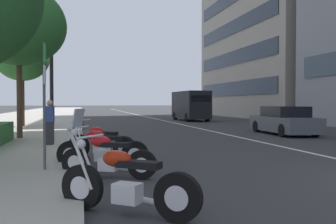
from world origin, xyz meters
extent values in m
cube|color=#A39E93|center=(30.00, 12.17, 0.07)|extent=(160.00, 10.25, 0.15)
cube|color=silver|center=(35.00, 0.00, 0.00)|extent=(110.00, 0.16, 0.01)
cylinder|color=black|center=(0.21, 7.06, 0.34)|extent=(0.50, 0.61, 0.68)
cylinder|color=silver|center=(0.21, 7.06, 0.34)|extent=(0.31, 0.35, 0.34)
cylinder|color=black|center=(-0.72, 5.82, 0.34)|extent=(0.50, 0.61, 0.68)
cylinder|color=silver|center=(-0.72, 5.82, 0.34)|extent=(0.31, 0.35, 0.34)
cube|color=silver|center=(-0.25, 6.44, 0.32)|extent=(0.44, 0.46, 0.28)
cube|color=black|center=(-0.36, 6.30, 0.74)|extent=(0.56, 0.64, 0.10)
ellipsoid|color=#991E0A|center=(-0.15, 6.58, 0.80)|extent=(0.47, 0.51, 0.24)
cylinder|color=silver|center=(0.11, 7.04, 0.64)|extent=(0.23, 0.28, 0.64)
cylinder|color=silver|center=(0.22, 6.95, 0.64)|extent=(0.23, 0.28, 0.64)
cylinder|color=silver|center=(0.11, 6.93, 1.10)|extent=(0.50, 0.39, 0.04)
sphere|color=silver|center=(0.22, 7.07, 0.98)|extent=(0.14, 0.14, 0.14)
cylinder|color=silver|center=(-0.31, 6.13, 0.20)|extent=(0.48, 0.60, 0.16)
cylinder|color=black|center=(2.87, 7.19, 0.31)|extent=(0.38, 0.61, 0.62)
cylinder|color=silver|center=(2.87, 7.19, 0.31)|extent=(0.25, 0.34, 0.31)
cylinder|color=black|center=(2.22, 5.84, 0.31)|extent=(0.38, 0.61, 0.62)
cylinder|color=silver|center=(2.22, 5.84, 0.31)|extent=(0.25, 0.34, 0.31)
cube|color=silver|center=(2.54, 6.52, 0.29)|extent=(0.40, 0.46, 0.28)
cube|color=black|center=(2.46, 6.36, 0.71)|extent=(0.48, 0.67, 0.10)
ellipsoid|color=#AD1116|center=(2.62, 6.67, 0.77)|extent=(0.42, 0.52, 0.24)
cylinder|color=silver|center=(2.77, 7.15, 0.62)|extent=(0.18, 0.30, 0.64)
cylinder|color=silver|center=(2.90, 7.09, 0.62)|extent=(0.18, 0.30, 0.64)
cylinder|color=silver|center=(2.80, 7.05, 1.07)|extent=(0.56, 0.29, 0.04)
sphere|color=silver|center=(2.88, 7.21, 0.95)|extent=(0.14, 0.14, 0.14)
cube|color=#B2BCC6|center=(2.84, 7.14, 1.25)|extent=(0.45, 0.30, 0.44)
cylinder|color=silver|center=(2.55, 6.20, 0.19)|extent=(0.38, 0.66, 0.16)
cylinder|color=black|center=(3.98, 7.33, 0.33)|extent=(0.29, 0.68, 0.67)
cylinder|color=silver|center=(3.98, 7.33, 0.33)|extent=(0.21, 0.36, 0.33)
cylinder|color=black|center=(3.58, 5.81, 0.33)|extent=(0.29, 0.68, 0.67)
cylinder|color=silver|center=(3.58, 5.81, 0.33)|extent=(0.21, 0.36, 0.33)
cube|color=silver|center=(3.78, 6.57, 0.32)|extent=(0.35, 0.43, 0.28)
cube|color=black|center=(3.74, 6.39, 0.73)|extent=(0.38, 0.67, 0.10)
ellipsoid|color=#AD1116|center=(3.83, 6.73, 0.79)|extent=(0.35, 0.51, 0.24)
cylinder|color=silver|center=(3.90, 7.27, 0.64)|extent=(0.12, 0.32, 0.64)
cylinder|color=silver|center=(4.03, 7.23, 0.64)|extent=(0.12, 0.32, 0.64)
cylinder|color=silver|center=(3.94, 7.17, 1.09)|extent=(0.59, 0.19, 0.04)
sphere|color=silver|center=(3.99, 7.35, 0.97)|extent=(0.14, 0.14, 0.14)
cylinder|color=silver|center=(3.85, 6.26, 0.20)|extent=(0.26, 0.69, 0.16)
cylinder|color=black|center=(5.71, 7.14, 0.34)|extent=(0.52, 0.61, 0.68)
cylinder|color=silver|center=(5.71, 7.14, 0.34)|extent=(0.31, 0.35, 0.34)
cylinder|color=black|center=(4.74, 5.92, 0.34)|extent=(0.52, 0.61, 0.68)
cylinder|color=silver|center=(4.74, 5.92, 0.34)|extent=(0.31, 0.35, 0.34)
cube|color=silver|center=(5.23, 6.53, 0.32)|extent=(0.44, 0.46, 0.28)
cube|color=black|center=(5.11, 6.39, 0.74)|extent=(0.57, 0.64, 0.10)
ellipsoid|color=#AD1116|center=(5.33, 6.66, 0.80)|extent=(0.47, 0.51, 0.24)
cylinder|color=silver|center=(5.61, 7.12, 0.65)|extent=(0.23, 0.28, 0.64)
cylinder|color=silver|center=(5.72, 7.03, 0.65)|extent=(0.23, 0.28, 0.64)
cylinder|color=silver|center=(5.61, 7.01, 1.10)|extent=(0.49, 0.40, 0.04)
sphere|color=silver|center=(5.72, 7.16, 0.98)|extent=(0.14, 0.14, 0.14)
cylinder|color=silver|center=(5.16, 6.23, 0.20)|extent=(0.50, 0.59, 0.16)
cube|color=#4C515B|center=(11.87, -2.89, 0.52)|extent=(4.69, 2.00, 0.73)
cube|color=black|center=(11.78, -2.88, 1.14)|extent=(2.40, 1.75, 0.52)
cylinder|color=black|center=(13.43, -2.16, 0.31)|extent=(0.63, 0.25, 0.62)
cylinder|color=black|center=(13.35, -3.77, 0.31)|extent=(0.63, 0.25, 0.62)
cylinder|color=black|center=(10.39, -2.01, 0.31)|extent=(0.63, 0.25, 0.62)
cylinder|color=black|center=(10.31, -3.62, 0.31)|extent=(0.63, 0.25, 0.62)
cube|color=black|center=(26.92, -2.35, 1.40)|extent=(5.52, 2.14, 2.35)
cube|color=black|center=(24.21, -2.43, 1.91)|extent=(0.09, 1.66, 0.56)
cylinder|color=black|center=(28.75, -1.40, 0.36)|extent=(0.73, 0.28, 0.72)
cylinder|color=black|center=(28.80, -3.18, 0.36)|extent=(0.73, 0.28, 0.72)
cylinder|color=black|center=(25.03, -1.52, 0.36)|extent=(0.73, 0.28, 0.72)
cylinder|color=black|center=(25.09, -3.29, 0.36)|extent=(0.73, 0.28, 0.72)
cylinder|color=#47494C|center=(3.02, 7.85, 1.52)|extent=(0.06, 0.06, 2.74)
cube|color=#1E8C33|center=(3.02, 7.83, 2.64)|extent=(0.32, 0.02, 0.40)
cube|color=silver|center=(3.02, 7.83, 2.19)|extent=(0.32, 0.02, 0.40)
cylinder|color=#232326|center=(14.03, 8.49, 4.70)|extent=(0.18, 0.18, 9.09)
cube|color=#194C99|center=(13.68, 8.49, 4.54)|extent=(0.56, 0.03, 1.10)
cube|color=#194C99|center=(14.38, 8.49, 4.54)|extent=(0.56, 0.03, 1.10)
cylinder|color=#473323|center=(10.92, 9.52, 1.72)|extent=(0.22, 0.22, 3.15)
ellipsoid|color=#2D6B2D|center=(10.92, 9.52, 4.72)|extent=(3.80, 3.80, 3.23)
cylinder|color=#473323|center=(19.09, 10.55, 1.61)|extent=(0.22, 0.22, 2.92)
ellipsoid|color=#265B28|center=(19.09, 10.55, 4.29)|extent=(3.23, 3.23, 2.75)
cube|color=#2D2D33|center=(8.11, 8.12, 0.54)|extent=(0.34, 0.26, 0.78)
cube|color=#33478C|center=(8.11, 8.12, 1.20)|extent=(0.42, 0.29, 0.54)
sphere|color=tan|center=(8.11, 8.12, 1.58)|extent=(0.21, 0.21, 0.21)
cube|color=#232D3D|center=(33.58, -9.00, 3.09)|extent=(19.90, 0.08, 1.50)
cube|color=#232D3D|center=(33.58, -9.00, 6.42)|extent=(19.90, 0.08, 1.50)
cube|color=#232D3D|center=(33.58, -9.00, 9.75)|extent=(19.90, 0.08, 1.50)
camera|label=1|loc=(-5.61, 7.07, 1.60)|focal=40.96mm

